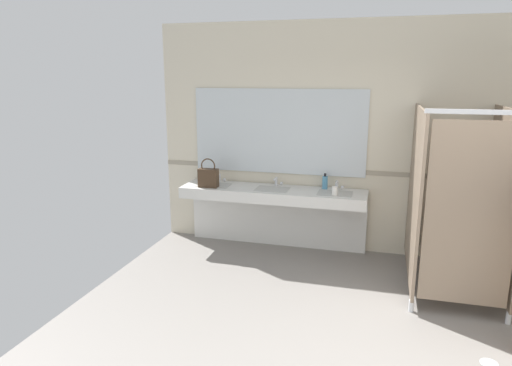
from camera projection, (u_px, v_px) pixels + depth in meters
name	position (u px, v px, depth m)	size (l,w,h in m)	color
wall_back	(421.00, 142.00, 5.57)	(6.74, 0.12, 2.91)	beige
wall_back_tile_band	(419.00, 176.00, 5.61)	(6.74, 0.01, 0.06)	#9E937F
vanity_counter	(274.00, 204.00, 5.97)	(2.37, 0.55, 0.95)	silver
mirror_panel	(278.00, 132.00, 5.95)	(2.27, 0.02, 1.10)	silver
handbag	(208.00, 177.00, 5.90)	(0.26, 0.11, 0.38)	#3F2D1E
soap_dispenser	(325.00, 182.00, 5.81)	(0.07, 0.07, 0.20)	teal
paper_cup	(335.00, 191.00, 5.51)	(0.07, 0.07, 0.11)	white
floor_drain_cover	(489.00, 363.00, 3.66)	(0.14, 0.14, 0.01)	#B7BABF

